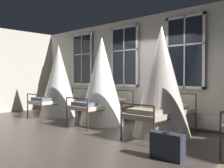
% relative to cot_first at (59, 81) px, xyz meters
% --- Properties ---
extents(ground, '(19.39, 19.39, 0.00)m').
position_rel_cot_first_xyz_m(ground, '(3.13, -0.22, -1.21)').
color(ground, brown).
extents(back_wall_with_windows, '(10.69, 0.10, 3.19)m').
position_rel_cot_first_xyz_m(back_wall_with_windows, '(3.13, 1.18, 0.39)').
color(back_wall_with_windows, beige).
rests_on(back_wall_with_windows, ground).
extents(window_bank, '(7.39, 0.10, 2.92)m').
position_rel_cot_first_xyz_m(window_bank, '(3.13, 1.07, -0.03)').
color(window_bank, black).
rests_on(window_bank, ground).
extents(cot_first, '(1.36, 1.95, 2.48)m').
position_rel_cot_first_xyz_m(cot_first, '(0.00, 0.00, 0.00)').
color(cot_first, '#4C3323').
rests_on(cot_first, ground).
extents(cot_second, '(1.36, 1.96, 2.53)m').
position_rel_cot_first_xyz_m(cot_second, '(2.12, 0.02, 0.02)').
color(cot_second, '#4C3323').
rests_on(cot_second, ground).
extents(cot_third, '(1.36, 1.95, 2.55)m').
position_rel_cot_first_xyz_m(cot_third, '(4.16, -0.05, 0.03)').
color(cot_third, '#4C3323').
rests_on(cot_third, ground).
extents(suitcase_dark, '(0.57, 0.23, 0.47)m').
position_rel_cot_first_xyz_m(suitcase_dark, '(5.15, -1.46, -0.98)').
color(suitcase_dark, '#2D3342').
rests_on(suitcase_dark, ground).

